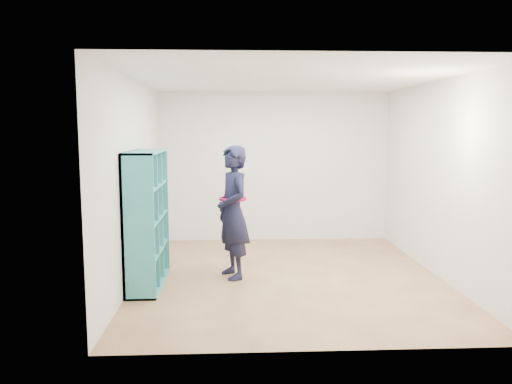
{
  "coord_description": "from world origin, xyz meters",
  "views": [
    {
      "loc": [
        -0.74,
        -6.44,
        1.97
      ],
      "look_at": [
        -0.41,
        0.3,
        1.1
      ],
      "focal_mm": 35.0,
      "sensor_mm": 36.0,
      "label": 1
    }
  ],
  "objects": [
    {
      "name": "bookshelf",
      "position": [
        -1.83,
        -0.24,
        0.83
      ],
      "size": [
        0.37,
        1.27,
        1.69
      ],
      "color": "teal",
      "rests_on": "floor"
    },
    {
      "name": "person",
      "position": [
        -0.73,
        0.02,
        0.88
      ],
      "size": [
        0.62,
        0.74,
        1.75
      ],
      "rotation": [
        0.0,
        0.0,
        -1.21
      ],
      "color": "black",
      "rests_on": "floor"
    },
    {
      "name": "wall_front",
      "position": [
        0.0,
        -2.25,
        1.3
      ],
      "size": [
        4.0,
        0.02,
        2.6
      ],
      "primitive_type": "cube",
      "color": "silver",
      "rests_on": "floor"
    },
    {
      "name": "smartphone",
      "position": [
        -0.89,
        0.04,
        0.99
      ],
      "size": [
        0.06,
        0.1,
        0.14
      ],
      "rotation": [
        0.41,
        0.0,
        0.46
      ],
      "color": "silver",
      "rests_on": "person"
    },
    {
      "name": "wall_left",
      "position": [
        -2.0,
        0.0,
        1.3
      ],
      "size": [
        0.02,
        4.5,
        2.6
      ],
      "primitive_type": "cube",
      "color": "silver",
      "rests_on": "floor"
    },
    {
      "name": "wall_right",
      "position": [
        2.0,
        0.0,
        1.3
      ],
      "size": [
        0.02,
        4.5,
        2.6
      ],
      "primitive_type": "cube",
      "color": "silver",
      "rests_on": "floor"
    },
    {
      "name": "floor",
      "position": [
        0.0,
        0.0,
        0.0
      ],
      "size": [
        4.5,
        4.5,
        0.0
      ],
      "primitive_type": "plane",
      "color": "brown",
      "rests_on": "ground"
    },
    {
      "name": "ceiling",
      "position": [
        0.0,
        0.0,
        2.6
      ],
      "size": [
        4.5,
        4.5,
        0.0
      ],
      "primitive_type": "plane",
      "color": "white",
      "rests_on": "wall_back"
    },
    {
      "name": "wall_back",
      "position": [
        0.0,
        2.25,
        1.3
      ],
      "size": [
        4.0,
        0.02,
        2.6
      ],
      "primitive_type": "cube",
      "color": "silver",
      "rests_on": "floor"
    }
  ]
}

